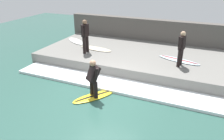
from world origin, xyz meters
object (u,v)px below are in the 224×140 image
Objects in this scene: surfer_waiting_near at (181,47)px; surfboard_waiting_far at (96,48)px; surfboard_riding at (94,96)px; surfer_riding at (93,77)px; surfer_waiting_far at (85,35)px; surfboard_waiting_near at (179,60)px; surfboard_spare at (76,41)px.

surfer_waiting_near is 4.43m from surfboard_waiting_far.
surfboard_riding is 3.99m from surfboard_waiting_far.
surfer_waiting_near is at bearing -40.92° from surfer_riding.
surfer_waiting_far is (2.88, 1.94, 1.42)m from surfboard_riding.
surfer_waiting_far is (-0.69, 4.43, 0.89)m from surfboard_waiting_near.
surfboard_riding is at bearing 139.08° from surfer_waiting_near.
surfboard_spare is (0.76, 1.68, 0.00)m from surfboard_waiting_far.
surfer_riding is at bearing -153.98° from surfboard_waiting_far.
surfer_riding is 0.93× the size of surfer_waiting_near.
surfboard_riding is at bearing 0.00° from surfer_riding.
surfboard_waiting_near is 1.05× the size of surfboard_waiting_far.
surfboard_waiting_near is (3.57, -2.49, -0.27)m from surfer_riding.
surfboard_spare is (1.43, 1.47, -0.89)m from surfer_waiting_far.
surfer_riding is at bearing 145.09° from surfboard_waiting_near.
surfboard_riding is 4.39m from surfboard_waiting_near.
surfboard_riding is 1.03× the size of surfer_waiting_far.
surfer_riding is 0.86× the size of surfer_waiting_far.
surfboard_riding is at bearing -146.08° from surfer_waiting_far.
surfboard_riding is 1.19× the size of surfer_riding.
surfer_waiting_far is 2.24m from surfboard_spare.
surfer_riding is 3.96m from surfboard_waiting_far.
surfboard_waiting_near reaches higher than surfboard_riding.
surfer_waiting_far reaches higher than surfboard_waiting_near.
surfboard_spare is at bearing 77.42° from surfer_waiting_near.
surfer_waiting_far is 0.96× the size of surfboard_spare.
surfer_waiting_near reaches higher than surfer_riding.
surfer_riding is 0.74× the size of surfboard_waiting_far.
surfboard_waiting_near is 4.57m from surfer_waiting_far.
surfboard_riding is at bearing -141.67° from surfboard_spare.
surfer_waiting_far is (-0.10, 4.52, 0.07)m from surfer_waiting_near.
surfboard_waiting_near is 1.18× the size of surfboard_spare.
surfer_riding is 4.37m from surfboard_waiting_near.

